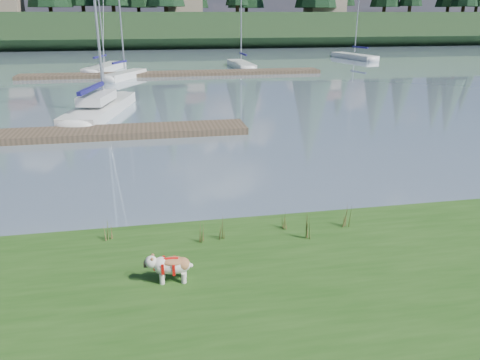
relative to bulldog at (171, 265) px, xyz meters
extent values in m
plane|color=#8096A7|center=(0.00, 34.10, -0.68)|extent=(200.00, 200.00, 0.00)
cube|color=#274D18|center=(0.00, -1.90, -0.51)|extent=(60.00, 9.00, 0.35)
cube|color=black|center=(0.00, 77.10, 1.82)|extent=(200.00, 20.00, 5.00)
cylinder|color=silver|center=(-0.18, -0.08, -0.23)|extent=(0.10, 0.10, 0.20)
cylinder|color=silver|center=(-0.16, 0.12, -0.23)|extent=(0.10, 0.10, 0.20)
cylinder|color=silver|center=(0.22, -0.12, -0.23)|extent=(0.10, 0.10, 0.20)
cylinder|color=silver|center=(0.24, 0.08, -0.23)|extent=(0.10, 0.10, 0.20)
ellipsoid|color=silver|center=(0.04, 0.00, -0.02)|extent=(0.69, 0.40, 0.31)
ellipsoid|color=#A96B3F|center=(0.04, 0.00, 0.08)|extent=(0.49, 0.36, 0.11)
ellipsoid|color=silver|center=(-0.36, 0.04, 0.08)|extent=(0.25, 0.26, 0.23)
cube|color=black|center=(-0.46, 0.05, 0.04)|extent=(0.08, 0.12, 0.09)
cube|color=silver|center=(-2.84, 17.99, -0.46)|extent=(3.46, 8.19, 0.70)
ellipsoid|color=silver|center=(-2.00, 21.90, -0.46)|extent=(2.16, 2.50, 0.70)
cube|color=#151352|center=(-3.09, 16.84, 0.87)|extent=(0.96, 3.59, 0.20)
cube|color=silver|center=(-2.94, 17.55, 0.27)|extent=(1.86, 3.11, 0.45)
cube|color=#4C3D2C|center=(-4.00, 13.10, -0.53)|extent=(16.00, 2.00, 0.30)
cube|color=#4C3D2C|center=(2.00, 34.10, -0.53)|extent=(26.00, 2.20, 0.30)
cube|color=silver|center=(-4.22, 38.65, -0.46)|extent=(3.62, 7.59, 0.70)
ellipsoid|color=silver|center=(-3.22, 42.22, -0.46)|extent=(2.10, 2.38, 0.70)
cube|color=#151352|center=(-4.50, 37.68, 0.72)|extent=(0.99, 2.89, 0.20)
cube|color=silver|center=(-2.15, 32.59, -0.46)|extent=(3.48, 5.22, 0.70)
ellipsoid|color=silver|center=(-0.94, 34.92, -0.46)|extent=(1.68, 1.80, 0.70)
cylinder|color=silver|center=(-2.15, 32.59, 4.26)|extent=(0.12, 0.12, 8.28)
cube|color=#151352|center=(-2.48, 31.95, 0.72)|extent=(1.14, 1.95, 0.20)
cube|color=silver|center=(8.82, 38.79, -0.46)|extent=(1.73, 6.82, 0.70)
ellipsoid|color=silver|center=(8.73, 42.18, -0.46)|extent=(1.53, 1.89, 0.70)
cylinder|color=silver|center=(8.82, 38.79, 5.33)|extent=(0.12, 0.12, 10.42)
cube|color=#151352|center=(8.85, 37.87, 0.72)|extent=(0.27, 2.70, 0.20)
cube|color=silver|center=(23.82, 45.68, -0.46)|extent=(3.06, 7.42, 0.70)
ellipsoid|color=silver|center=(23.10, 49.23, -0.46)|extent=(1.94, 2.25, 0.70)
cylinder|color=silver|center=(23.82, 45.68, 5.52)|extent=(0.12, 0.12, 10.80)
cube|color=#151352|center=(24.02, 44.72, 0.72)|extent=(0.77, 2.86, 0.20)
cone|color=#475B23|center=(0.68, 1.46, -0.10)|extent=(0.03, 0.03, 0.47)
cone|color=brown|center=(0.79, 1.39, -0.14)|extent=(0.03, 0.03, 0.37)
cone|color=#475B23|center=(0.74, 1.49, -0.07)|extent=(0.03, 0.03, 0.51)
cone|color=brown|center=(0.82, 1.43, -0.17)|extent=(0.03, 0.03, 0.33)
cone|color=#475B23|center=(0.70, 1.38, -0.12)|extent=(0.03, 0.03, 0.42)
cone|color=#475B23|center=(1.15, 1.53, -0.08)|extent=(0.03, 0.03, 0.49)
cone|color=brown|center=(1.26, 1.46, -0.13)|extent=(0.03, 0.03, 0.40)
cone|color=#475B23|center=(1.21, 1.56, -0.06)|extent=(0.03, 0.03, 0.54)
cone|color=brown|center=(1.29, 1.50, -0.16)|extent=(0.03, 0.03, 0.35)
cone|color=#475B23|center=(1.17, 1.45, -0.11)|extent=(0.03, 0.03, 0.44)
cone|color=#475B23|center=(2.95, 1.25, -0.03)|extent=(0.03, 0.03, 0.61)
cone|color=brown|center=(3.06, 1.18, -0.09)|extent=(0.03, 0.03, 0.48)
cone|color=#475B23|center=(3.01, 1.28, 0.00)|extent=(0.03, 0.03, 0.67)
cone|color=brown|center=(3.09, 1.22, -0.12)|extent=(0.03, 0.03, 0.42)
cone|color=#475B23|center=(2.97, 1.17, -0.06)|extent=(0.03, 0.03, 0.55)
cone|color=#475B23|center=(-1.36, 1.97, -0.09)|extent=(0.03, 0.03, 0.49)
cone|color=brown|center=(-1.25, 1.90, -0.13)|extent=(0.03, 0.03, 0.39)
cone|color=#475B23|center=(-1.30, 2.00, -0.06)|extent=(0.03, 0.03, 0.54)
cone|color=brown|center=(-1.22, 1.94, -0.16)|extent=(0.03, 0.03, 0.34)
cone|color=#475B23|center=(-1.34, 1.89, -0.11)|extent=(0.03, 0.03, 0.44)
cone|color=#475B23|center=(2.63, 1.80, -0.14)|extent=(0.03, 0.03, 0.38)
cone|color=brown|center=(2.74, 1.73, -0.18)|extent=(0.03, 0.03, 0.30)
cone|color=#475B23|center=(2.69, 1.83, -0.12)|extent=(0.03, 0.03, 0.42)
cone|color=brown|center=(2.77, 1.77, -0.20)|extent=(0.03, 0.03, 0.27)
cone|color=#475B23|center=(2.65, 1.72, -0.16)|extent=(0.03, 0.03, 0.34)
cone|color=#475B23|center=(4.13, 1.65, -0.05)|extent=(0.03, 0.03, 0.57)
cone|color=brown|center=(4.24, 1.58, -0.10)|extent=(0.03, 0.03, 0.45)
cone|color=#475B23|center=(4.19, 1.68, -0.02)|extent=(0.03, 0.03, 0.62)
cone|color=brown|center=(4.27, 1.62, -0.13)|extent=(0.03, 0.03, 0.40)
cone|color=#475B23|center=(4.15, 1.57, -0.08)|extent=(0.03, 0.03, 0.51)
cube|color=#33281C|center=(0.00, 2.50, -0.61)|extent=(60.00, 0.50, 0.14)
cylinder|color=#382619|center=(-10.00, 76.10, 5.22)|extent=(0.60, 0.60, 1.80)
cylinder|color=#382619|center=(3.00, 70.10, 5.22)|extent=(0.60, 0.60, 1.80)
cylinder|color=#382619|center=(15.00, 74.10, 5.22)|extent=(0.60, 0.60, 1.80)
cylinder|color=#382619|center=(28.00, 72.10, 5.22)|extent=(0.60, 0.60, 1.80)
cylinder|color=#382619|center=(42.00, 75.10, 5.22)|extent=(0.60, 0.60, 1.80)
cylinder|color=#382619|center=(55.00, 71.10, 5.22)|extent=(0.60, 0.60, 1.80)
cube|color=gray|center=(-22.00, 74.10, 5.72)|extent=(6.00, 5.00, 2.80)
cube|color=gray|center=(6.00, 75.10, 5.72)|extent=(6.00, 5.00, 2.80)
cube|color=gray|center=(30.00, 73.10, 5.72)|extent=(6.00, 5.00, 2.80)
camera|label=1|loc=(-0.18, -7.78, 4.43)|focal=35.00mm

